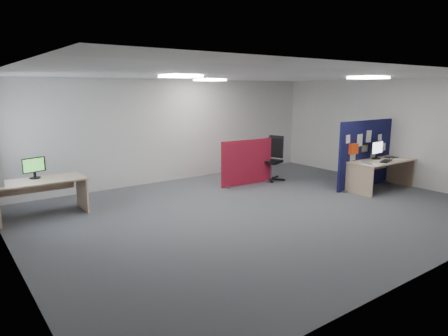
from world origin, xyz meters
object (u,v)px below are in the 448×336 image
monitor_main (377,149)px  office_chair (273,156)px  monitor_second (34,167)px  red_divider (247,163)px  second_desk (40,188)px  main_desk (380,167)px  navy_divider (365,154)px

monitor_main → office_chair: 2.65m
monitor_second → office_chair: (5.91, -0.46, -0.29)m
red_divider → monitor_second: (-4.97, 0.47, 0.38)m
red_divider → second_desk: bearing=179.3°
red_divider → second_desk: red_divider is taller
monitor_main → office_chair: (-1.48, 2.17, -0.31)m
monitor_main → second_desk: (-7.34, 2.48, -0.43)m
monitor_main → office_chair: size_ratio=0.43×
main_desk → red_divider: bearing=135.3°
main_desk → monitor_main: (0.08, 0.16, 0.42)m
red_divider → second_desk: size_ratio=0.97×
red_divider → office_chair: office_chair is taller
monitor_main → office_chair: office_chair is taller
monitor_main → monitor_second: 7.84m
main_desk → second_desk: size_ratio=1.13×
navy_divider → monitor_main: bearing=-44.1°
main_desk → red_divider: 3.29m
main_desk → red_divider: red_divider is taller
navy_divider → main_desk: 0.47m
navy_divider → second_desk: navy_divider is taller
monitor_second → office_chair: size_ratio=0.38×
second_desk → navy_divider: bearing=-17.8°
main_desk → monitor_second: monitor_second is taller
main_desk → office_chair: 2.72m
red_divider → office_chair: 0.94m
red_divider → office_chair: bearing=4.0°
navy_divider → monitor_main: 0.31m
monitor_main → red_divider: monitor_main is taller
office_chair → main_desk: bearing=-76.6°
red_divider → monitor_second: red_divider is taller
monitor_second → monitor_main: bearing=-36.9°
navy_divider → main_desk: (0.12, -0.35, -0.28)m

